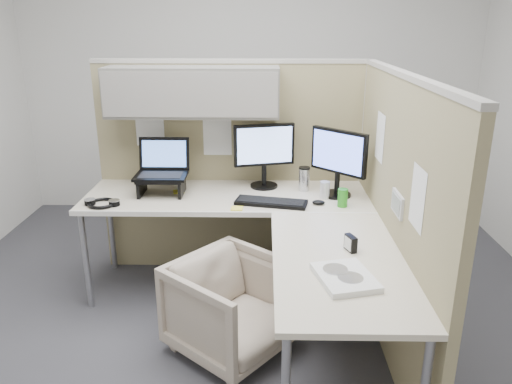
{
  "coord_description": "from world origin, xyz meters",
  "views": [
    {
      "loc": [
        0.16,
        -2.76,
        1.89
      ],
      "look_at": [
        0.1,
        0.25,
        0.85
      ],
      "focal_mm": 35.0,
      "sensor_mm": 36.0,
      "label": 1
    }
  ],
  "objects_px": {
    "monitor_left": "(264,150)",
    "desk": "(260,223)",
    "keyboard": "(271,202)",
    "office_chair": "(232,303)"
  },
  "relations": [
    {
      "from": "desk",
      "to": "monitor_left",
      "type": "bearing_deg",
      "value": 87.58
    },
    {
      "from": "office_chair",
      "to": "keyboard",
      "type": "xyz_separation_m",
      "value": [
        0.23,
        0.56,
        0.43
      ]
    },
    {
      "from": "monitor_left",
      "to": "desk",
      "type": "bearing_deg",
      "value": -106.91
    },
    {
      "from": "monitor_left",
      "to": "keyboard",
      "type": "xyz_separation_m",
      "value": [
        0.05,
        -0.37,
        -0.26
      ]
    },
    {
      "from": "desk",
      "to": "office_chair",
      "type": "bearing_deg",
      "value": -115.19
    },
    {
      "from": "desk",
      "to": "keyboard",
      "type": "bearing_deg",
      "value": 71.89
    },
    {
      "from": "keyboard",
      "to": "desk",
      "type": "bearing_deg",
      "value": -96.15
    },
    {
      "from": "desk",
      "to": "office_chair",
      "type": "relative_size",
      "value": 3.16
    },
    {
      "from": "desk",
      "to": "keyboard",
      "type": "relative_size",
      "value": 4.22
    },
    {
      "from": "desk",
      "to": "office_chair",
      "type": "distance_m",
      "value": 0.52
    }
  ]
}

